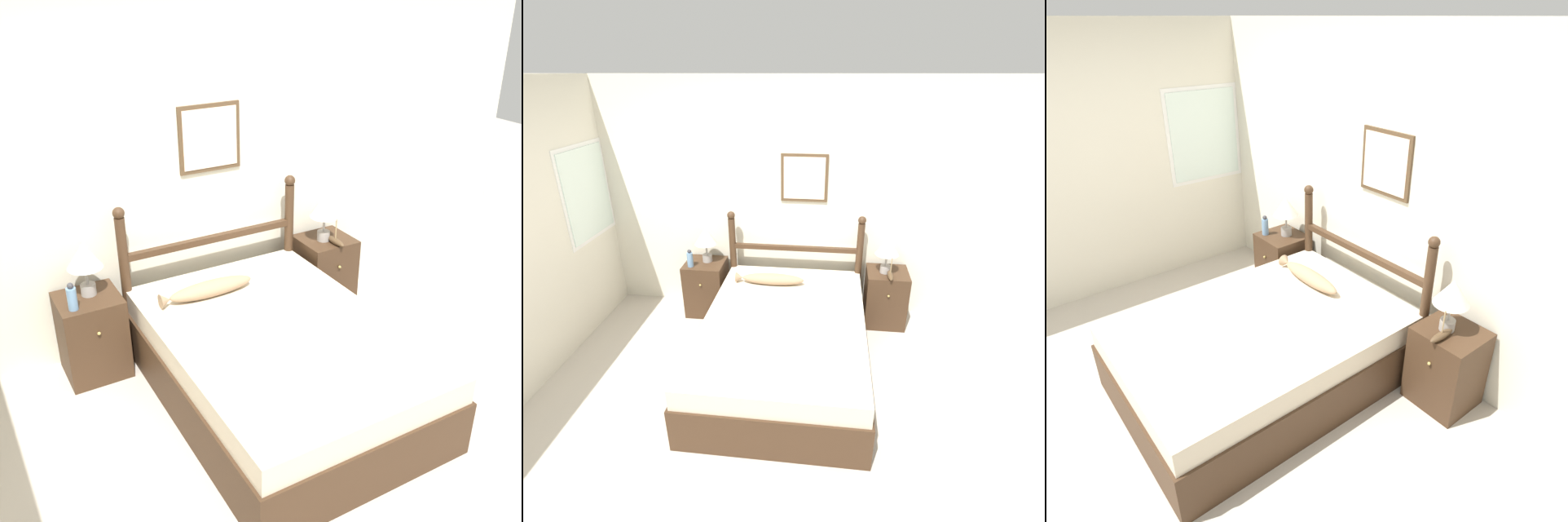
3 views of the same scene
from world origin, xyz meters
The scene contains 11 objects.
ground_plane centered at (0.00, 0.00, 0.00)m, with size 16.00×16.00×0.00m, color #B7AD9E.
wall_back centered at (0.00, 1.73, 1.28)m, with size 6.40×0.08×2.55m.
bed centered at (0.04, 0.55, 0.27)m, with size 1.47×2.09×0.55m.
headboard centered at (0.04, 1.55, 0.66)m, with size 1.48×0.09×1.20m.
nightstand_left centered at (-0.97, 1.46, 0.31)m, with size 0.44×0.44×0.62m.
nightstand_right centered at (1.05, 1.46, 0.31)m, with size 0.44×0.44×0.62m.
table_lamp_left centered at (-0.95, 1.50, 0.91)m, with size 0.25×0.25×0.40m.
table_lamp_right centered at (1.01, 1.45, 0.91)m, with size 0.25×0.25×0.40m.
bottle centered at (-1.09, 1.35, 0.71)m, with size 0.07×0.07×0.20m.
model_boat centered at (1.05, 1.33, 0.65)m, with size 0.06×0.23×0.22m.
fish_pillow centered at (-0.18, 1.17, 0.61)m, with size 0.71×0.15×0.12m.
Camera 2 is at (0.40, -2.53, 2.56)m, focal length 28.00 mm.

